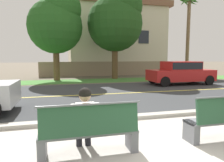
{
  "coord_description": "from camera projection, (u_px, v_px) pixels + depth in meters",
  "views": [
    {
      "loc": [
        -1.97,
        -3.09,
        1.78
      ],
      "look_at": [
        -0.29,
        3.48,
        1.0
      ],
      "focal_mm": 32.52,
      "sensor_mm": 36.0,
      "label": 1
    }
  ],
  "objects": [
    {
      "name": "car_red_far",
      "position": [
        181.0,
        72.0,
        13.57
      ],
      "size": [
        4.3,
        1.86,
        1.54
      ],
      "color": "red",
      "rests_on": "ground_plane"
    },
    {
      "name": "road_centre_line",
      "position": [
        102.0,
        94.0,
        9.92
      ],
      "size": [
        48.0,
        0.14,
        0.01
      ],
      "primitive_type": "cube",
      "color": "#E0CC4C",
      "rests_on": "ground_plane"
    },
    {
      "name": "street_asphalt",
      "position": [
        102.0,
        94.0,
        9.92
      ],
      "size": [
        52.0,
        8.0,
        0.01
      ],
      "primitive_type": "cube",
      "color": "#383A3D",
      "rests_on": "ground_plane"
    },
    {
      "name": "shade_tree_far_left",
      "position": [
        57.0,
        22.0,
        15.52
      ],
      "size": [
        4.18,
        4.18,
        6.9
      ],
      "color": "brown",
      "rests_on": "ground_plane"
    },
    {
      "name": "ground_plane",
      "position": [
        97.0,
        90.0,
        11.36
      ],
      "size": [
        140.0,
        140.0,
        0.0
      ],
      "primitive_type": "plane",
      "color": "#665B4C"
    },
    {
      "name": "bench_left",
      "position": [
        90.0,
        132.0,
        3.64
      ],
      "size": [
        1.79,
        0.48,
        1.01
      ],
      "color": "slate",
      "rests_on": "ground_plane"
    },
    {
      "name": "far_verge_grass",
      "position": [
        87.0,
        81.0,
        15.55
      ],
      "size": [
        48.0,
        2.8,
        0.02
      ],
      "primitive_type": "cube",
      "color": "#478438",
      "rests_on": "ground_plane"
    },
    {
      "name": "house_across_street",
      "position": [
        114.0,
        39.0,
        23.22
      ],
      "size": [
        10.95,
        6.91,
        7.66
      ],
      "color": "beige",
      "rests_on": "ground_plane"
    },
    {
      "name": "sidewalk_pavement",
      "position": [
        164.0,
        147.0,
        4.04
      ],
      "size": [
        44.0,
        3.6,
        0.01
      ],
      "primitive_type": "cube",
      "color": "#B7B2A8",
      "rests_on": "ground_plane"
    },
    {
      "name": "garden_wall",
      "position": [
        108.0,
        69.0,
        20.14
      ],
      "size": [
        13.0,
        0.36,
        1.4
      ],
      "primitive_type": "cube",
      "color": "gray",
      "rests_on": "ground_plane"
    },
    {
      "name": "curb_edge",
      "position": [
        131.0,
        117.0,
        5.92
      ],
      "size": [
        44.0,
        0.3,
        0.11
      ],
      "primitive_type": "cube",
      "color": "#ADA89E",
      "rests_on": "ground_plane"
    },
    {
      "name": "palm_tree_short",
      "position": [
        189.0,
        10.0,
        19.1
      ],
      "size": [
        2.09,
        1.98,
        7.83
      ],
      "color": "brown",
      "rests_on": "ground_plane"
    },
    {
      "name": "seated_person_white",
      "position": [
        85.0,
        117.0,
        3.76
      ],
      "size": [
        0.52,
        0.68,
        1.25
      ],
      "color": "black",
      "rests_on": "ground_plane"
    },
    {
      "name": "shade_tree_left",
      "position": [
        117.0,
        20.0,
        16.69
      ],
      "size": [
        4.57,
        4.57,
        7.53
      ],
      "color": "brown",
      "rests_on": "ground_plane"
    }
  ]
}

